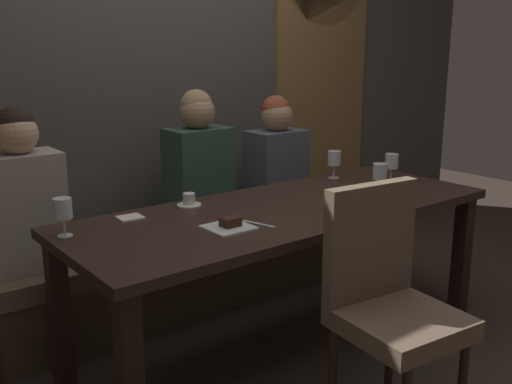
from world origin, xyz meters
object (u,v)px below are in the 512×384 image
object	(u,v)px
wine_glass_end_right	(392,162)
espresso_cup	(189,201)
diner_redhead	(22,195)
banquette_bench	(208,264)
chair_near_side	(387,292)
dining_table	(285,224)
wine_glass_far_right	(63,210)
wine_glass_end_left	(380,172)
dessert_plate	(229,225)
diner_far_end	(276,159)
wine_glass_near_right	(334,159)
fork_on_table	(259,224)
diner_bearded	(199,165)

from	to	relation	value
wine_glass_end_right	espresso_cup	world-z (taller)	wine_glass_end_right
diner_redhead	espresso_cup	bearing A→B (deg)	-30.48
banquette_bench	chair_near_side	size ratio (longest dim) A/B	2.55
dining_table	wine_glass_far_right	xyz separation A→B (m)	(-1.02, 0.22, 0.20)
chair_near_side	wine_glass_end_left	world-z (taller)	chair_near_side
wine_glass_far_right	dessert_plate	bearing A→B (deg)	-29.31
dining_table	diner_redhead	world-z (taller)	diner_redhead
banquette_bench	diner_far_end	distance (m)	0.79
dining_table	wine_glass_end_right	bearing A→B (deg)	2.30
chair_near_side	diner_far_end	distance (m)	1.58
wine_glass_near_right	fork_on_table	bearing A→B (deg)	-153.70
diner_bearded	wine_glass_end_right	world-z (taller)	diner_bearded
wine_glass_end_right	fork_on_table	world-z (taller)	wine_glass_end_right
wine_glass_end_left	dessert_plate	bearing A→B (deg)	-179.60
chair_near_side	wine_glass_end_left	distance (m)	0.94
wine_glass_end_left	fork_on_table	xyz separation A→B (m)	(-0.86, -0.04, -0.11)
dining_table	fork_on_table	world-z (taller)	fork_on_table
diner_far_end	wine_glass_far_right	bearing A→B (deg)	-162.56
wine_glass_end_right	wine_glass_far_right	bearing A→B (deg)	174.37
wine_glass_far_right	dining_table	bearing A→B (deg)	-12.02
wine_glass_end_right	wine_glass_end_left	distance (m)	0.31
wine_glass_end_left	espresso_cup	world-z (taller)	wine_glass_end_left
diner_far_end	wine_glass_near_right	size ratio (longest dim) A/B	4.63
wine_glass_end_right	espresso_cup	size ratio (longest dim) A/B	1.37
diner_far_end	banquette_bench	bearing A→B (deg)	-179.04
chair_near_side	banquette_bench	bearing A→B (deg)	86.56
banquette_bench	dessert_plate	world-z (taller)	dessert_plate
dining_table	dessert_plate	xyz separation A→B (m)	(-0.42, -0.12, 0.10)
wine_glass_near_right	espresso_cup	world-z (taller)	wine_glass_near_right
dining_table	espresso_cup	bearing A→B (deg)	139.83
banquette_bench	wine_glass_near_right	bearing A→B (deg)	-31.10
wine_glass_far_right	diner_bearded	bearing A→B (deg)	27.11
wine_glass_far_right	wine_glass_end_right	world-z (taller)	same
diner_far_end	wine_glass_end_right	bearing A→B (deg)	-65.78
banquette_bench	espresso_cup	size ratio (longest dim) A/B	20.83
diner_far_end	wine_glass_near_right	distance (m)	0.42
banquette_bench	wine_glass_far_right	xyz separation A→B (m)	(-1.02, -0.48, 0.62)
chair_near_side	dessert_plate	size ratio (longest dim) A/B	5.16
banquette_bench	diner_redhead	size ratio (longest dim) A/B	3.16
dining_table	wine_glass_near_right	xyz separation A→B (m)	(0.65, 0.31, 0.20)
banquette_bench	wine_glass_far_right	distance (m)	1.29
dining_table	diner_far_end	bearing A→B (deg)	52.70
diner_far_end	wine_glass_end_left	bearing A→B (deg)	-88.00
wine_glass_end_left	espresso_cup	xyz separation A→B (m)	(-0.93, 0.42, -0.09)
banquette_bench	wine_glass_end_left	distance (m)	1.17
wine_glass_end_right	wine_glass_end_left	world-z (taller)	same
chair_near_side	wine_glass_far_right	world-z (taller)	chair_near_side
wine_glass_far_right	diner_redhead	bearing A→B (deg)	92.02
banquette_bench	diner_bearded	world-z (taller)	diner_bearded
wine_glass_near_right	dining_table	bearing A→B (deg)	-154.75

